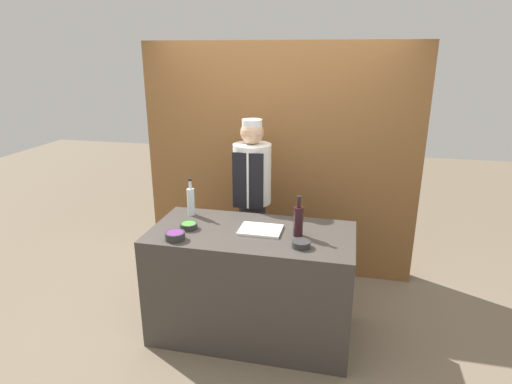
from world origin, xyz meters
TOP-DOWN VIEW (x-y plane):
  - ground_plane at (0.00, 0.00)m, footprint 14.00×14.00m
  - cabinet_wall at (0.00, 1.24)m, footprint 2.83×0.18m
  - counter at (0.00, 0.00)m, footprint 1.63×0.80m
  - sauce_bowl_green at (-0.51, -0.06)m, footprint 0.14×0.14m
  - sauce_bowl_purple at (-0.53, -0.28)m, footprint 0.15×0.15m
  - sauce_bowl_white at (0.42, -0.20)m, footprint 0.14×0.14m
  - cutting_board at (0.07, 0.02)m, footprint 0.33×0.25m
  - bottle_wine at (0.37, -0.00)m, footprint 0.07×0.07m
  - bottle_clear at (-0.60, 0.24)m, footprint 0.07×0.07m
  - chef_center at (-0.16, 0.72)m, footprint 0.36×0.36m

SIDE VIEW (x-z plane):
  - ground_plane at x=0.00m, z-range 0.00..0.00m
  - counter at x=0.00m, z-range 0.00..0.93m
  - chef_center at x=-0.16m, z-range 0.08..1.79m
  - cutting_board at x=0.07m, z-range 0.93..0.95m
  - sauce_bowl_green at x=-0.51m, z-range 0.94..0.98m
  - sauce_bowl_white at x=0.42m, z-range 0.94..0.98m
  - sauce_bowl_purple at x=-0.53m, z-range 0.94..1.00m
  - bottle_wine at x=0.37m, z-range 0.90..1.22m
  - bottle_clear at x=-0.60m, z-range 0.90..1.23m
  - cabinet_wall at x=0.00m, z-range 0.00..2.40m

